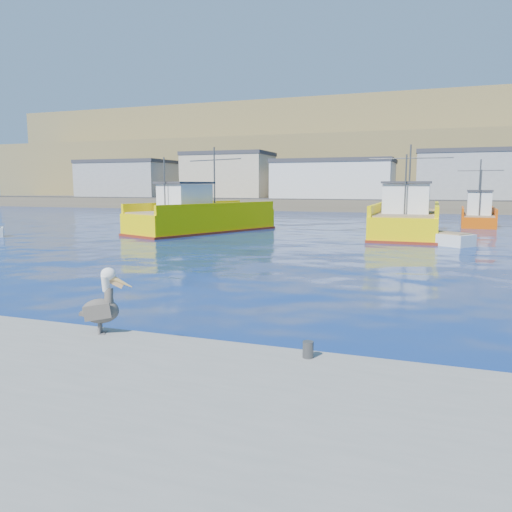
{
  "coord_description": "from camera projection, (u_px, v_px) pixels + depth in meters",
  "views": [
    {
      "loc": [
        5.01,
        -11.85,
        3.56
      ],
      "look_at": [
        -0.24,
        2.92,
        1.36
      ],
      "focal_mm": 35.0,
      "sensor_mm": 36.0,
      "label": 1
    }
  ],
  "objects": [
    {
      "name": "ground",
      "position": [
        228.0,
        322.0,
        13.22
      ],
      "size": [
        260.0,
        260.0,
        0.0
      ],
      "primitive_type": "plane",
      "color": "navy",
      "rests_on": "ground"
    },
    {
      "name": "dock_bollards",
      "position": [
        189.0,
        336.0,
        9.76
      ],
      "size": [
        36.2,
        0.2,
        0.3
      ],
      "color": "#4C4C4C",
      "rests_on": "dock"
    },
    {
      "name": "far_shore",
      "position": [
        413.0,
        162.0,
        113.85
      ],
      "size": [
        200.0,
        81.0,
        24.0
      ],
      "color": "brown",
      "rests_on": "ground"
    },
    {
      "name": "trawler_yellow_a",
      "position": [
        201.0,
        218.0,
        38.75
      ],
      "size": [
        8.65,
        13.23,
        6.68
      ],
      "color": "#F6D700",
      "rests_on": "ground"
    },
    {
      "name": "trawler_yellow_b",
      "position": [
        407.0,
        220.0,
        36.16
      ],
      "size": [
        5.99,
        12.64,
        6.69
      ],
      "color": "#F6D700",
      "rests_on": "ground"
    },
    {
      "name": "boat_orange",
      "position": [
        478.0,
        215.0,
        44.56
      ],
      "size": [
        3.85,
        7.44,
        5.95
      ],
      "color": "#D24B05",
      "rests_on": "ground"
    },
    {
      "name": "skiff_mid",
      "position": [
        437.0,
        239.0,
        30.91
      ],
      "size": [
        4.41,
        3.88,
        0.95
      ],
      "color": "silver",
      "rests_on": "ground"
    },
    {
      "name": "pelican",
      "position": [
        102.0,
        305.0,
        10.4
      ],
      "size": [
        1.09,
        0.73,
        1.39
      ],
      "color": "#595451",
      "rests_on": "dock"
    }
  ]
}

